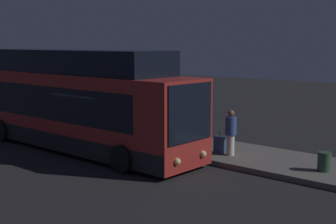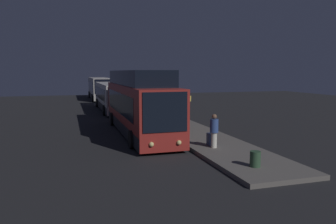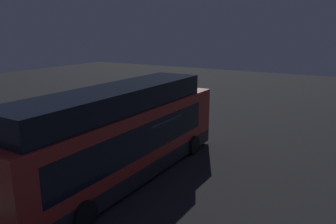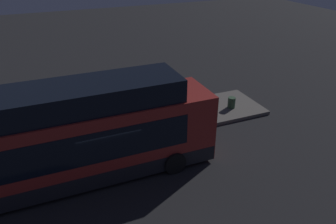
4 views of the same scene
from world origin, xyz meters
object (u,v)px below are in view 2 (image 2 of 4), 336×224
object	(u,v)px
suitcase	(210,139)
trash_bin	(255,159)
sign_post	(186,107)
bus_lead	(138,105)
bus_second	(112,97)
bus_third	(99,89)
passenger_boarding	(214,130)
passenger_waiting	(181,122)

from	to	relation	value
suitcase	trash_bin	distance (m)	4.15
sign_post	trash_bin	size ratio (longest dim) A/B	3.47
sign_post	bus_lead	bearing A→B (deg)	-85.08
bus_second	bus_third	bearing A→B (deg)	180.00
passenger_boarding	bus_second	bearing A→B (deg)	103.39
passenger_boarding	trash_bin	xyz separation A→B (m)	(3.63, 0.18, -0.61)
passenger_boarding	suitcase	size ratio (longest dim) A/B	1.95
suitcase	bus_second	bearing A→B (deg)	-172.12
bus_second	passenger_waiting	size ratio (longest dim) A/B	7.64
suitcase	sign_post	world-z (taller)	sign_post
bus_lead	bus_third	distance (m)	28.55
bus_second	bus_third	size ratio (longest dim) A/B	1.07
bus_third	passenger_boarding	distance (m)	34.80
trash_bin	sign_post	bearing A→B (deg)	176.40
suitcase	sign_post	distance (m)	6.09
trash_bin	suitcase	bearing A→B (deg)	-177.86
bus_third	passenger_boarding	world-z (taller)	bus_third
bus_second	bus_third	world-z (taller)	bus_third
bus_lead	bus_second	xyz separation A→B (m)	(-13.71, -0.00, -0.46)
bus_lead	passenger_waiting	size ratio (longest dim) A/B	7.95
bus_second	suitcase	xyz separation A→B (m)	(19.35, 2.68, -0.90)
passenger_waiting	trash_bin	xyz separation A→B (m)	(7.02, 0.79, -0.52)
passenger_waiting	bus_second	bearing A→B (deg)	-73.12
bus_third	suitcase	xyz separation A→B (m)	(34.18, 2.68, -1.07)
bus_second	trash_bin	distance (m)	23.68
sign_post	trash_bin	world-z (taller)	sign_post
bus_lead	sign_post	world-z (taller)	bus_lead
passenger_boarding	trash_bin	bearing A→B (deg)	-81.45
passenger_boarding	bus_lead	bearing A→B (deg)	119.13
bus_third	passenger_waiting	xyz separation A→B (m)	(31.30, 2.04, -0.55)
sign_post	trash_bin	bearing A→B (deg)	-3.60
passenger_boarding	sign_post	world-z (taller)	sign_post
passenger_waiting	sign_post	world-z (taller)	sign_post
passenger_waiting	suitcase	world-z (taller)	passenger_waiting
bus_lead	suitcase	xyz separation A→B (m)	(5.64, 2.68, -1.36)
trash_bin	passenger_boarding	bearing A→B (deg)	-177.22
bus_second	sign_post	distance (m)	13.85
bus_second	passenger_waiting	xyz separation A→B (m)	(16.47, 2.04, -0.38)
bus_third	suitcase	distance (m)	34.30
bus_lead	bus_second	bearing A→B (deg)	-180.00
bus_second	passenger_waiting	world-z (taller)	bus_second
passenger_boarding	suitcase	world-z (taller)	passenger_boarding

